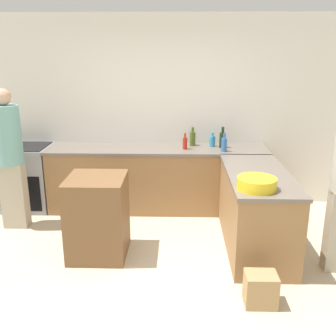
{
  "coord_description": "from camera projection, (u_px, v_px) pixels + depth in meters",
  "views": [
    {
      "loc": [
        0.3,
        -3.46,
        2.22
      ],
      "look_at": [
        0.18,
        0.73,
        0.95
      ],
      "focal_mm": 42.0,
      "sensor_mm": 36.0,
      "label": 1
    }
  ],
  "objects": [
    {
      "name": "mixing_bowl",
      "position": [
        257.0,
        184.0,
        3.83
      ],
      "size": [
        0.39,
        0.39,
        0.12
      ],
      "color": "yellow",
      "rests_on": "counter_peninsula"
    },
    {
      "name": "olive_oil_bottle",
      "position": [
        193.0,
        138.0,
        5.57
      ],
      "size": [
        0.08,
        0.08,
        0.26
      ],
      "color": "#475B1E",
      "rests_on": "counter_back"
    },
    {
      "name": "counter_back",
      "position": [
        158.0,
        179.0,
        5.59
      ],
      "size": [
        3.06,
        0.67,
        0.9
      ],
      "color": "olive",
      "rests_on": "ground_plane"
    },
    {
      "name": "paper_bag",
      "position": [
        261.0,
        289.0,
        3.52
      ],
      "size": [
        0.29,
        0.23,
        0.3
      ],
      "color": "#A88456",
      "rests_on": "ground_plane"
    },
    {
      "name": "range_oven",
      "position": [
        27.0,
        177.0,
        5.64
      ],
      "size": [
        0.69,
        0.64,
        0.91
      ],
      "color": "#99999E",
      "rests_on": "ground_plane"
    },
    {
      "name": "wine_bottle_dark",
      "position": [
        222.0,
        139.0,
        5.45
      ],
      "size": [
        0.09,
        0.09,
        0.29
      ],
      "color": "black",
      "rests_on": "counter_back"
    },
    {
      "name": "counter_peninsula",
      "position": [
        256.0,
        210.0,
        4.5
      ],
      "size": [
        0.69,
        1.62,
        0.9
      ],
      "color": "olive",
      "rests_on": "ground_plane"
    },
    {
      "name": "wall_back",
      "position": [
        159.0,
        112.0,
        5.67
      ],
      "size": [
        8.0,
        0.06,
        2.7
      ],
      "color": "white",
      "rests_on": "ground_plane"
    },
    {
      "name": "ground_plane",
      "position": [
        148.0,
        279.0,
        3.96
      ],
      "size": [
        14.0,
        14.0,
        0.0
      ],
      "primitive_type": "plane",
      "color": "beige"
    },
    {
      "name": "island_table",
      "position": [
        98.0,
        217.0,
        4.32
      ],
      "size": [
        0.62,
        0.64,
        0.9
      ],
      "color": "brown",
      "rests_on": "ground_plane"
    },
    {
      "name": "dish_soap_bottle",
      "position": [
        212.0,
        141.0,
        5.53
      ],
      "size": [
        0.08,
        0.08,
        0.2
      ],
      "color": "#338CBF",
      "rests_on": "counter_back"
    },
    {
      "name": "water_bottle_blue",
      "position": [
        224.0,
        144.0,
        5.25
      ],
      "size": [
        0.08,
        0.08,
        0.25
      ],
      "color": "#386BB7",
      "rests_on": "counter_back"
    },
    {
      "name": "hot_sauce_bottle",
      "position": [
        185.0,
        143.0,
        5.37
      ],
      "size": [
        0.06,
        0.06,
        0.22
      ],
      "color": "red",
      "rests_on": "counter_back"
    },
    {
      "name": "person_by_range",
      "position": [
        10.0,
        154.0,
        4.87
      ],
      "size": [
        0.34,
        0.34,
        1.78
      ],
      "color": "#ADA38E",
      "rests_on": "ground_plane"
    }
  ]
}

